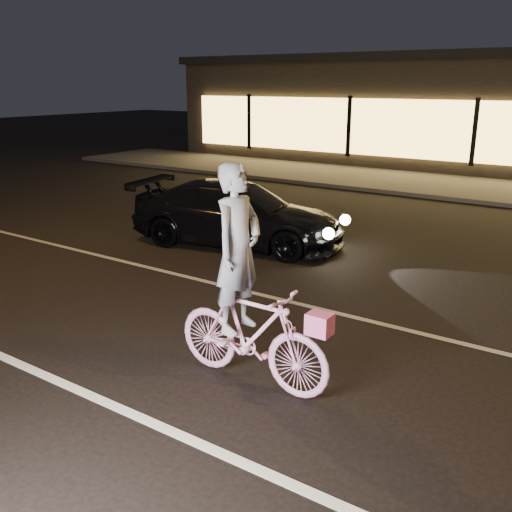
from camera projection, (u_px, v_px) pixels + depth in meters
The scene contains 7 objects.
ground at pixel (166, 338), 7.39m from camera, with size 90.00×90.00×0.00m, color black.
lane_stripe_near at pixel (71, 387), 6.20m from camera, with size 60.00×0.12×0.01m, color silver.
lane_stripe_far at pixel (253, 293), 8.97m from camera, with size 60.00×0.10×0.01m, color gray.
sidewalk at pixel (454, 187), 17.65m from camera, with size 30.00×4.00×0.12m, color #383533.
storefront at pixel (504, 110), 21.75m from camera, with size 25.40×8.42×4.20m.
cyclist at pixel (248, 309), 6.09m from camera, with size 1.92×0.66×2.42m.
sedan at pixel (237, 214), 11.47m from camera, with size 4.61×2.57×1.26m.
Camera 1 is at (4.76, -4.92, 3.19)m, focal length 40.00 mm.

